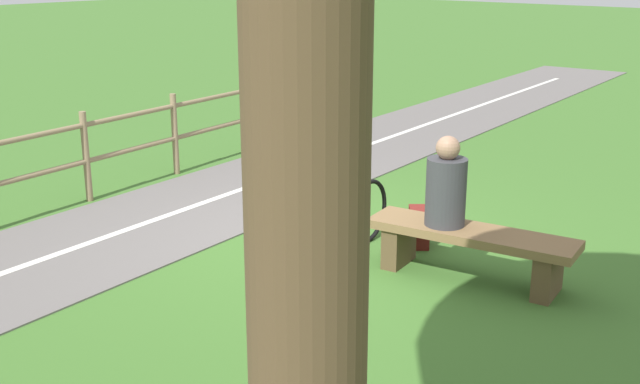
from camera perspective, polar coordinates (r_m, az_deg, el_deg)
The scene contains 5 objects.
ground_plane at distance 7.98m, azimuth -0.37°, elevation -3.52°, with size 80.00×80.00×0.00m, color #3D6B28.
bench at distance 7.06m, azimuth 10.89°, elevation -3.77°, with size 1.91×0.74×0.47m.
person_seated at distance 7.00m, azimuth 9.16°, elevation 0.35°, with size 0.41×0.41×0.81m.
bicycle at distance 7.44m, azimuth 1.61°, elevation -2.23°, with size 0.17×1.62×0.84m.
backpack at distance 7.84m, azimuth 7.15°, elevation -2.58°, with size 0.34×0.36×0.38m.
Camera 1 is at (-4.82, 5.73, 2.77)m, focal length 43.98 mm.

